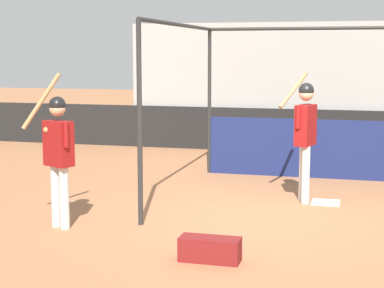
% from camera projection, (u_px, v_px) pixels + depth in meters
% --- Properties ---
extents(ground_plane, '(60.00, 60.00, 0.00)m').
position_uv_depth(ground_plane, '(264.00, 219.00, 9.23)').
color(ground_plane, '#9E6642').
extents(outfield_wall, '(24.00, 0.12, 1.04)m').
position_uv_depth(outfield_wall, '(305.00, 131.00, 15.24)').
color(outfield_wall, black).
rests_on(outfield_wall, ground).
extents(bleacher_section, '(8.70, 4.00, 3.12)m').
position_uv_depth(bleacher_section, '(313.00, 84.00, 17.07)').
color(bleacher_section, '#9E9E99').
rests_on(bleacher_section, ground).
extents(batting_cage, '(4.18, 4.13, 2.85)m').
position_uv_depth(batting_cage, '(312.00, 118.00, 11.40)').
color(batting_cage, '#282828').
rests_on(batting_cage, ground).
extents(home_plate, '(0.44, 0.44, 0.02)m').
position_uv_depth(home_plate, '(326.00, 202.00, 10.22)').
color(home_plate, white).
rests_on(home_plate, ground).
extents(player_batter, '(0.60, 0.93, 2.06)m').
position_uv_depth(player_batter, '(305.00, 129.00, 10.16)').
color(player_batter, silver).
rests_on(player_batter, ground).
extents(player_waiting, '(0.78, 0.55, 2.11)m').
position_uv_depth(player_waiting, '(58.00, 149.00, 8.63)').
color(player_waiting, silver).
rests_on(player_waiting, ground).
extents(equipment_bag, '(0.70, 0.28, 0.28)m').
position_uv_depth(equipment_bag, '(210.00, 249.00, 7.35)').
color(equipment_bag, maroon).
rests_on(equipment_bag, ground).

